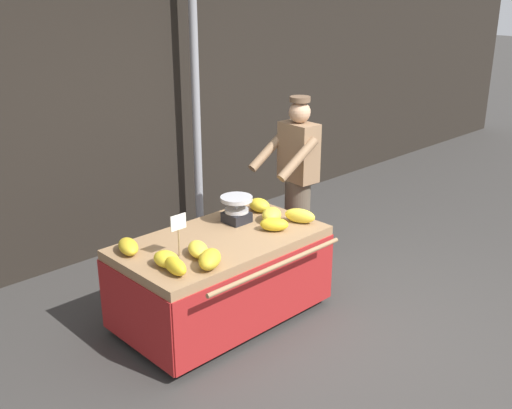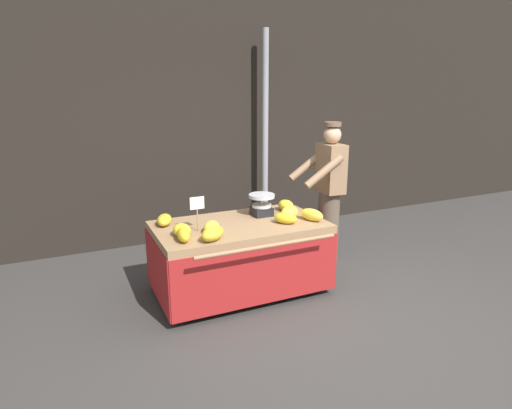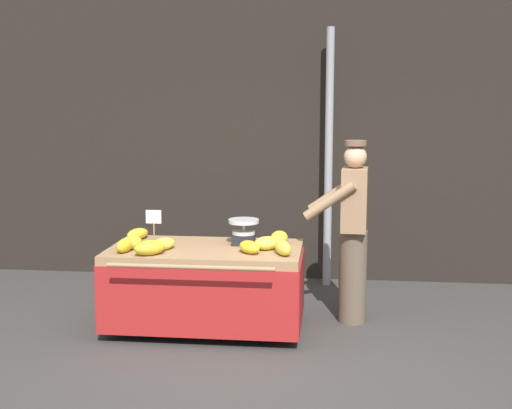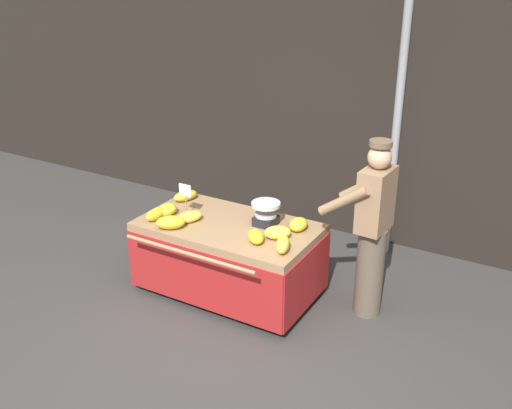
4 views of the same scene
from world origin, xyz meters
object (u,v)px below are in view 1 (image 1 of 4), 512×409
Objects in this scene: banana_bunch_5 at (274,224)px; price_sign at (178,226)px; weighing_scale at (237,209)px; banana_bunch_1 at (300,216)px; banana_bunch_8 at (210,259)px; street_pole at (196,110)px; banana_bunch_0 at (259,205)px; banana_bunch_6 at (128,246)px; banana_bunch_3 at (175,266)px; vendor_person at (297,181)px; banana_bunch_4 at (198,249)px; banana_bunch_2 at (166,259)px; banana_cart at (221,261)px; banana_bunch_7 at (272,215)px.

price_sign is at bearing 170.66° from banana_bunch_5.
weighing_scale is 0.55m from banana_bunch_1.
street_pole is at bearing 53.23° from banana_bunch_8.
banana_bunch_0 is at bearing 61.27° from banana_bunch_5.
weighing_scale is 0.82× the size of price_sign.
banana_bunch_8 is at bearing -65.12° from banana_bunch_6.
banana_bunch_3 is 2.08m from vendor_person.
banana_bunch_0 is 0.83× the size of banana_bunch_4.
banana_bunch_2 is 2.02m from vendor_person.
banana_bunch_6 is at bearing 130.62° from banana_bunch_4.
weighing_scale reaches higher than banana_bunch_5.
weighing_scale is at bearing 134.94° from banana_bunch_1.
banana_bunch_1 is (0.39, -0.39, -0.06)m from weighing_scale.
banana_bunch_0 is 0.47m from banana_bunch_5.
banana_bunch_4 is (-1.07, 0.08, -0.01)m from banana_bunch_1.
banana_cart is 6.97× the size of banana_bunch_3.
vendor_person reaches higher than banana_bunch_3.
price_sign is at bearing -166.52° from banana_bunch_0.
banana_bunch_4 is at bearing -128.75° from street_pole.
banana_bunch_1 is 0.84m from vendor_person.
banana_bunch_2 is 0.83× the size of banana_bunch_8.
weighing_scale is at bearing 23.76° from banana_bunch_3.
banana_bunch_7 is (1.27, -0.31, 0.01)m from banana_bunch_6.
banana_bunch_8 is at bearing -173.21° from banana_bunch_1.
weighing_scale reaches higher than banana_bunch_2.
banana_cart is 7.59× the size of banana_bunch_2.
weighing_scale is at bearing 105.18° from banana_bunch_5.
banana_bunch_0 reaches higher than banana_bunch_7.
banana_cart is at bearing 22.12° from banana_bunch_3.
banana_bunch_2 is 0.87× the size of banana_bunch_4.
banana_bunch_3 is at bearing -132.35° from street_pole.
price_sign is 0.45m from banana_bunch_6.
banana_bunch_1 is (-0.37, -1.87, -0.61)m from street_pole.
banana_bunch_3 is 0.15× the size of vendor_person.
banana_bunch_3 is (-0.99, -0.44, -0.06)m from weighing_scale.
street_pole is 12.44× the size of banana_bunch_2.
banana_bunch_8 reaches higher than banana_cart.
banana_bunch_5 is (0.10, -0.36, -0.06)m from weighing_scale.
banana_bunch_0 is 1.36m from banana_bunch_6.
banana_bunch_6 is at bearing -142.53° from street_pole.
banana_bunch_2 is at bearing -134.14° from street_pole.
banana_bunch_7 is (1.22, 0.24, -0.00)m from banana_bunch_3.
banana_bunch_5 is at bearing 10.95° from banana_bunch_8.
banana_bunch_1 is 1.19× the size of banana_bunch_2.
banana_bunch_3 reaches higher than banana_bunch_4.
banana_bunch_0 is 1.40m from banana_bunch_3.
banana_bunch_6 is (-1.36, 0.06, -0.01)m from banana_bunch_0.
banana_bunch_1 is at bearing -50.79° from banana_bunch_7.
price_sign is 0.92m from banana_bunch_5.
weighing_scale is 0.75m from banana_bunch_4.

